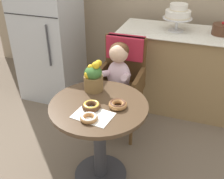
{
  "coord_description": "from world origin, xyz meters",
  "views": [
    {
      "loc": [
        0.62,
        -1.5,
        1.8
      ],
      "look_at": [
        0.05,
        0.15,
        0.77
      ],
      "focal_mm": 43.33,
      "sensor_mm": 36.0,
      "label": 1
    }
  ],
  "objects_px": {
    "donut_front": "(91,106)",
    "wicker_chair": "(122,71)",
    "seated_child": "(117,74)",
    "refrigerator": "(48,27)",
    "donut_side": "(89,118)",
    "flower_vase": "(93,77)",
    "donut_mid": "(118,104)",
    "cafe_table": "(99,127)",
    "tiered_cake_stand": "(178,13)",
    "round_layer_cake": "(222,29)"
  },
  "relations": [
    {
      "from": "cafe_table",
      "to": "flower_vase",
      "type": "bearing_deg",
      "value": 121.77
    },
    {
      "from": "wicker_chair",
      "to": "flower_vase",
      "type": "distance_m",
      "value": 0.58
    },
    {
      "from": "donut_front",
      "to": "flower_vase",
      "type": "relative_size",
      "value": 0.55
    },
    {
      "from": "donut_front",
      "to": "tiered_cake_stand",
      "type": "height_order",
      "value": "tiered_cake_stand"
    },
    {
      "from": "seated_child",
      "to": "tiered_cake_stand",
      "type": "relative_size",
      "value": 2.42
    },
    {
      "from": "round_layer_cake",
      "to": "refrigerator",
      "type": "bearing_deg",
      "value": -172.85
    },
    {
      "from": "donut_side",
      "to": "donut_front",
      "type": "bearing_deg",
      "value": 106.22
    },
    {
      "from": "cafe_table",
      "to": "seated_child",
      "type": "height_order",
      "value": "seated_child"
    },
    {
      "from": "wicker_chair",
      "to": "round_layer_cake",
      "type": "height_order",
      "value": "round_layer_cake"
    },
    {
      "from": "cafe_table",
      "to": "donut_side",
      "type": "xyz_separation_m",
      "value": [
        0.01,
        -0.2,
        0.23
      ]
    },
    {
      "from": "tiered_cake_stand",
      "to": "donut_mid",
      "type": "bearing_deg",
      "value": -99.43
    },
    {
      "from": "refrigerator",
      "to": "cafe_table",
      "type": "bearing_deg",
      "value": -46.33
    },
    {
      "from": "cafe_table",
      "to": "tiered_cake_stand",
      "type": "height_order",
      "value": "tiered_cake_stand"
    },
    {
      "from": "cafe_table",
      "to": "donut_side",
      "type": "bearing_deg",
      "value": -87.23
    },
    {
      "from": "donut_side",
      "to": "flower_vase",
      "type": "xyz_separation_m",
      "value": [
        -0.12,
        0.38,
        0.09
      ]
    },
    {
      "from": "seated_child",
      "to": "donut_mid",
      "type": "bearing_deg",
      "value": -71.6
    },
    {
      "from": "tiered_cake_stand",
      "to": "wicker_chair",
      "type": "bearing_deg",
      "value": -125.04
    },
    {
      "from": "seated_child",
      "to": "refrigerator",
      "type": "height_order",
      "value": "refrigerator"
    },
    {
      "from": "donut_mid",
      "to": "donut_side",
      "type": "bearing_deg",
      "value": -122.18
    },
    {
      "from": "flower_vase",
      "to": "tiered_cake_stand",
      "type": "height_order",
      "value": "tiered_cake_stand"
    },
    {
      "from": "donut_front",
      "to": "tiered_cake_stand",
      "type": "relative_size",
      "value": 0.44
    },
    {
      "from": "seated_child",
      "to": "donut_side",
      "type": "distance_m",
      "value": 0.77
    },
    {
      "from": "flower_vase",
      "to": "round_layer_cake",
      "type": "relative_size",
      "value": 1.28
    },
    {
      "from": "donut_front",
      "to": "round_layer_cake",
      "type": "distance_m",
      "value": 1.64
    },
    {
      "from": "cafe_table",
      "to": "seated_child",
      "type": "xyz_separation_m",
      "value": [
        -0.05,
        0.57,
        0.17
      ]
    },
    {
      "from": "donut_front",
      "to": "wicker_chair",
      "type": "bearing_deg",
      "value": 91.23
    },
    {
      "from": "wicker_chair",
      "to": "round_layer_cake",
      "type": "bearing_deg",
      "value": 28.99
    },
    {
      "from": "wicker_chair",
      "to": "tiered_cake_stand",
      "type": "xyz_separation_m",
      "value": [
        0.4,
        0.57,
        0.44
      ]
    },
    {
      "from": "donut_mid",
      "to": "tiered_cake_stand",
      "type": "height_order",
      "value": "tiered_cake_stand"
    },
    {
      "from": "seated_child",
      "to": "donut_side",
      "type": "bearing_deg",
      "value": -85.92
    },
    {
      "from": "cafe_table",
      "to": "round_layer_cake",
      "type": "xyz_separation_m",
      "value": [
        0.8,
        1.33,
        0.44
      ]
    },
    {
      "from": "seated_child",
      "to": "refrigerator",
      "type": "bearing_deg",
      "value": 152.36
    },
    {
      "from": "donut_side",
      "to": "wicker_chair",
      "type": "bearing_deg",
      "value": 93.39
    },
    {
      "from": "refrigerator",
      "to": "wicker_chair",
      "type": "bearing_deg",
      "value": -20.24
    },
    {
      "from": "donut_front",
      "to": "refrigerator",
      "type": "height_order",
      "value": "refrigerator"
    },
    {
      "from": "donut_front",
      "to": "seated_child",
      "type": "bearing_deg",
      "value": 91.53
    },
    {
      "from": "wicker_chair",
      "to": "seated_child",
      "type": "relative_size",
      "value": 1.31
    },
    {
      "from": "donut_side",
      "to": "seated_child",
      "type": "bearing_deg",
      "value": 94.08
    },
    {
      "from": "seated_child",
      "to": "donut_mid",
      "type": "distance_m",
      "value": 0.59
    },
    {
      "from": "refrigerator",
      "to": "tiered_cake_stand",
      "type": "bearing_deg",
      "value": 8.11
    },
    {
      "from": "seated_child",
      "to": "flower_vase",
      "type": "relative_size",
      "value": 3.01
    },
    {
      "from": "donut_side",
      "to": "tiered_cake_stand",
      "type": "height_order",
      "value": "tiered_cake_stand"
    },
    {
      "from": "wicker_chair",
      "to": "tiered_cake_stand",
      "type": "height_order",
      "value": "tiered_cake_stand"
    },
    {
      "from": "flower_vase",
      "to": "cafe_table",
      "type": "bearing_deg",
      "value": -58.23
    },
    {
      "from": "seated_child",
      "to": "donut_side",
      "type": "height_order",
      "value": "seated_child"
    },
    {
      "from": "wicker_chair",
      "to": "refrigerator",
      "type": "distance_m",
      "value": 1.09
    },
    {
      "from": "wicker_chair",
      "to": "tiered_cake_stand",
      "type": "distance_m",
      "value": 0.82
    },
    {
      "from": "donut_mid",
      "to": "round_layer_cake",
      "type": "distance_m",
      "value": 1.49
    },
    {
      "from": "donut_front",
      "to": "tiered_cake_stand",
      "type": "distance_m",
      "value": 1.46
    },
    {
      "from": "donut_front",
      "to": "donut_side",
      "type": "height_order",
      "value": "donut_front"
    }
  ]
}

